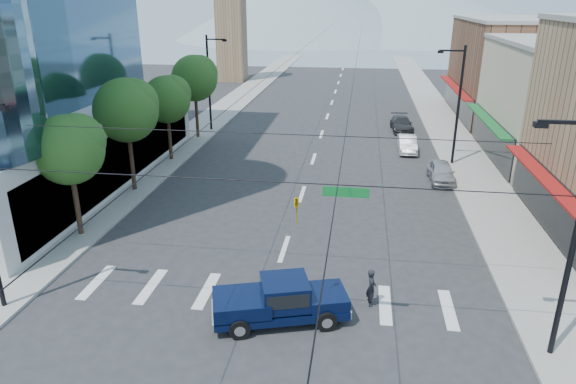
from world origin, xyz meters
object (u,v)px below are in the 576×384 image
pedestrian (371,287)px  parked_car_mid (407,144)px  pickup_truck (280,300)px  parked_car_near (441,172)px  parked_car_far (402,124)px

pedestrian → parked_car_mid: pedestrian is taller
pickup_truck → parked_car_near: (8.65, 18.12, -0.25)m
parked_car_far → parked_car_near: bearing=-86.6°
pedestrian → parked_car_near: bearing=-25.4°
pedestrian → parked_car_far: 31.23m
pickup_truck → parked_car_far: bearing=61.3°
pedestrian → parked_car_far: pedestrian is taller
parked_car_far → parked_car_mid: bearing=-93.7°
parked_car_near → parked_car_far: 14.74m
pickup_truck → parked_car_near: bearing=47.6°
pickup_truck → parked_car_near: 20.07m
parked_car_mid → pickup_truck: bearing=-105.2°
pickup_truck → pedestrian: size_ratio=3.44×
parked_car_near → parked_car_far: size_ratio=0.88×
pickup_truck → pedestrian: bearing=8.0°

